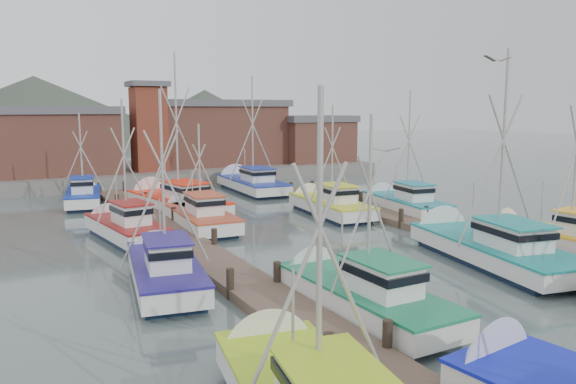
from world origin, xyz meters
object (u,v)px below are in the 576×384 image
boat_8 (197,216)px  boat_12 (173,201)px  boat_4 (356,293)px  lookout_tower (149,126)px

boat_8 → boat_12: (0.32, 6.12, 0.02)m
boat_4 → boat_12: 22.63m
lookout_tower → boat_4: (-2.54, -38.35, -4.87)m
lookout_tower → boat_12: bearing=-98.9°
boat_4 → boat_8: boat_4 is taller
lookout_tower → boat_4: 38.74m
boat_8 → boat_12: size_ratio=0.74×
boat_4 → boat_8: (-0.23, 16.51, -0.00)m
boat_4 → boat_8: size_ratio=0.97×
lookout_tower → boat_12: (-2.45, -15.72, -4.86)m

